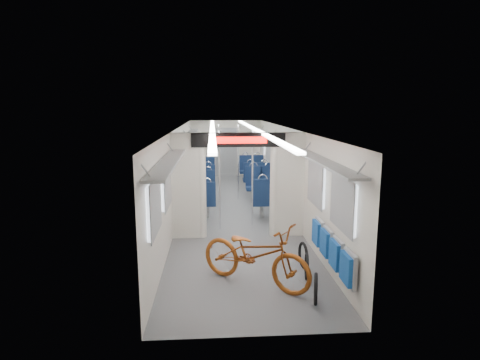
{
  "coord_description": "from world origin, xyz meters",
  "views": [
    {
      "loc": [
        -0.55,
        -10.57,
        2.84
      ],
      "look_at": [
        0.06,
        -1.68,
        1.21
      ],
      "focal_mm": 30.0,
      "sensor_mm": 36.0,
      "label": 1
    }
  ],
  "objects": [
    {
      "name": "bike_hoop_a",
      "position": [
        0.92,
        -5.22,
        0.21
      ],
      "size": [
        0.16,
        0.47,
        0.47
      ],
      "primitive_type": "torus",
      "rotation": [
        1.57,
        0.0,
        1.32
      ],
      "color": "black",
      "rests_on": "ground"
    },
    {
      "name": "bike_hoop_b",
      "position": [
        0.99,
        -4.37,
        0.2
      ],
      "size": [
        0.13,
        0.46,
        0.46
      ],
      "primitive_type": "torus",
      "rotation": [
        1.57,
        0.0,
        1.39
      ],
      "color": "black",
      "rests_on": "ground"
    },
    {
      "name": "stanchion_far_right",
      "position": [
        0.24,
        1.68,
        1.15
      ],
      "size": [
        0.04,
        0.04,
        2.3
      ],
      "primitive_type": "cylinder",
      "color": "silver",
      "rests_on": "ground"
    },
    {
      "name": "stanchion_far_left",
      "position": [
        -0.35,
        1.87,
        1.15
      ],
      "size": [
        0.04,
        0.04,
        2.3
      ],
      "primitive_type": "cylinder",
      "color": "silver",
      "rests_on": "ground"
    },
    {
      "name": "bicycle",
      "position": [
        0.11,
        -4.51,
        0.52
      ],
      "size": [
        2.0,
        1.73,
        1.04
      ],
      "primitive_type": "imported",
      "rotation": [
        0.0,
        0.0,
        0.93
      ],
      "color": "#914415",
      "rests_on": "ground"
    },
    {
      "name": "flip_bench",
      "position": [
        1.35,
        -4.5,
        0.58
      ],
      "size": [
        0.12,
        2.09,
        0.5
      ],
      "color": "gray",
      "rests_on": "carriage"
    },
    {
      "name": "bike_hoop_c",
      "position": [
        1.04,
        -3.89,
        0.21
      ],
      "size": [
        0.09,
        0.48,
        0.48
      ],
      "primitive_type": "torus",
      "rotation": [
        1.57,
        0.0,
        1.66
      ],
      "color": "black",
      "rests_on": "ground"
    },
    {
      "name": "carriage",
      "position": [
        0.0,
        -0.27,
        1.5
      ],
      "size": [
        12.0,
        12.02,
        2.31
      ],
      "color": "#515456",
      "rests_on": "ground"
    },
    {
      "name": "seat_bay_near_right",
      "position": [
        0.93,
        0.39,
        0.58
      ],
      "size": [
        0.96,
        2.33,
        1.18
      ],
      "color": "#0D1C3B",
      "rests_on": "ground"
    },
    {
      "name": "stanchion_near_left",
      "position": [
        -0.39,
        -1.46,
        1.15
      ],
      "size": [
        0.04,
        0.04,
        2.3
      ],
      "primitive_type": "cylinder",
      "color": "silver",
      "rests_on": "ground"
    },
    {
      "name": "seat_bay_near_left",
      "position": [
        -0.93,
        0.32,
        0.54
      ],
      "size": [
        0.9,
        2.04,
        1.09
      ],
      "color": "#0D1C3B",
      "rests_on": "ground"
    },
    {
      "name": "seat_bay_far_right",
      "position": [
        0.93,
        3.6,
        0.56
      ],
      "size": [
        0.93,
        2.18,
        1.13
      ],
      "color": "#0D1C3B",
      "rests_on": "ground"
    },
    {
      "name": "stanchion_near_right",
      "position": [
        0.39,
        -1.2,
        1.15
      ],
      "size": [
        0.04,
        0.04,
        2.3
      ],
      "primitive_type": "cylinder",
      "color": "silver",
      "rests_on": "ground"
    },
    {
      "name": "seat_bay_far_left",
      "position": [
        -0.93,
        3.3,
        0.55
      ],
      "size": [
        0.92,
        2.1,
        1.11
      ],
      "color": "#0D1C3B",
      "rests_on": "ground"
    }
  ]
}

